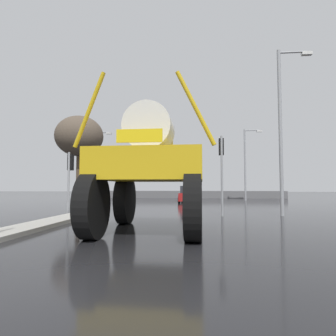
{
  "coord_description": "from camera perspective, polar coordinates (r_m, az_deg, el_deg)",
  "views": [
    {
      "loc": [
        2.34,
        -4.3,
        1.48
      ],
      "look_at": [
        1.27,
        7.02,
        2.18
      ],
      "focal_mm": 31.72,
      "sensor_mm": 36.0,
      "label": 1
    }
  ],
  "objects": [
    {
      "name": "bare_tree_left",
      "position": [
        28.05,
        -16.69,
        5.79
      ],
      "size": [
        4.28,
        4.28,
        7.82
      ],
      "color": "#473828",
      "rests_on": "ground"
    },
    {
      "name": "streetlight_far_right",
      "position": [
        31.88,
        14.84,
        1.42
      ],
      "size": [
        1.85,
        0.24,
        7.46
      ],
      "color": "gray",
      "rests_on": "ground"
    },
    {
      "name": "traffic_signal_near_left",
      "position": [
        16.51,
        -18.29,
        -0.24
      ],
      "size": [
        0.24,
        0.54,
        3.27
      ],
      "color": "gray",
      "rests_on": "ground"
    },
    {
      "name": "median_island",
      "position": [
        12.71,
        -21.62,
        -9.64
      ],
      "size": [
        1.21,
        9.15,
        0.15
      ],
      "primitive_type": "cube",
      "color": "#9E9B93",
      "rests_on": "ground"
    },
    {
      "name": "streetlight_far_left",
      "position": [
        30.35,
        -13.37,
        1.15
      ],
      "size": [
        1.59,
        0.24,
        7.0
      ],
      "color": "gray",
      "rests_on": "ground"
    },
    {
      "name": "traffic_signal_near_right",
      "position": [
        15.21,
        10.23,
        1.96
      ],
      "size": [
        0.24,
        0.54,
        4.0
      ],
      "color": "gray",
      "rests_on": "ground"
    },
    {
      "name": "oversize_sprayer",
      "position": [
        9.94,
        -3.02,
        -0.48
      ],
      "size": [
        4.0,
        5.49,
        4.72
      ],
      "rotation": [
        0.0,
        0.0,
        1.55
      ],
      "color": "black",
      "rests_on": "ground"
    },
    {
      "name": "traffic_signal_far_right",
      "position": [
        31.25,
        3.08,
        -0.95
      ],
      "size": [
        0.24,
        0.55,
        3.95
      ],
      "color": "gray",
      "rests_on": "ground"
    },
    {
      "name": "roadside_barrier",
      "position": [
        37.19,
        1.81,
        -5.12
      ],
      "size": [
        26.67,
        0.24,
        0.9
      ],
      "primitive_type": "cube",
      "color": "#59595B",
      "rests_on": "ground"
    },
    {
      "name": "streetlight_near_right",
      "position": [
        16.33,
        21.16,
        8.06
      ],
      "size": [
        1.74,
        0.24,
        8.52
      ],
      "color": "gray",
      "rests_on": "ground"
    },
    {
      "name": "sedan_ahead",
      "position": [
        27.43,
        4.24,
        -5.12
      ],
      "size": [
        2.07,
        4.19,
        1.52
      ],
      "rotation": [
        0.0,
        0.0,
        1.51
      ],
      "color": "maroon",
      "rests_on": "ground"
    },
    {
      "name": "traffic_signal_far_left",
      "position": [
        32.3,
        -9.44,
        -1.93
      ],
      "size": [
        0.24,
        0.55,
        3.24
      ],
      "color": "gray",
      "rests_on": "ground"
    },
    {
      "name": "ground_plane",
      "position": [
        22.47,
        -0.58,
        -7.31
      ],
      "size": [
        120.0,
        120.0,
        0.0
      ],
      "primitive_type": "plane",
      "color": "black"
    }
  ]
}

